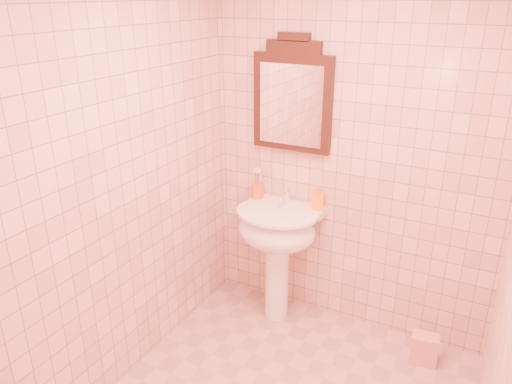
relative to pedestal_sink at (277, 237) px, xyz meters
The scene contains 7 objects.
back_wall 0.76m from the pedestal_sink, 28.16° to the left, with size 2.00×0.02×2.50m, color beige.
pedestal_sink is the anchor object (origin of this frame).
faucet 0.29m from the pedestal_sink, 90.00° to the left, with size 0.04×0.16×0.11m.
mirror 0.97m from the pedestal_sink, 90.00° to the left, with size 0.56×0.06×0.78m.
toothbrush_cup 0.38m from the pedestal_sink, 147.80° to the left, with size 0.09×0.09×0.20m.
soap_dispenser 0.40m from the pedestal_sink, 35.40° to the left, with size 0.08×0.08×0.18m, color orange.
towel 1.21m from the pedestal_sink, ahead, with size 0.17×0.11×0.21m, color pink.
Camera 1 is at (0.90, -1.98, 2.28)m, focal length 35.00 mm.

